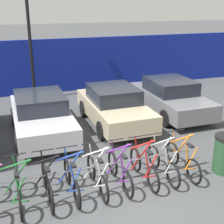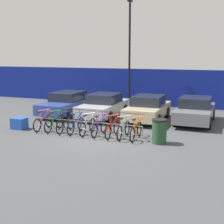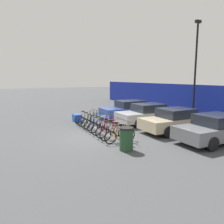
{
  "view_description": "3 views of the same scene",
  "coord_description": "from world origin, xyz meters",
  "views": [
    {
      "loc": [
        -2.58,
        -5.72,
        4.31
      ],
      "look_at": [
        0.3,
        2.49,
        1.21
      ],
      "focal_mm": 50.0,
      "sensor_mm": 36.0,
      "label": 1
    },
    {
      "loc": [
        5.42,
        -12.2,
        3.7
      ],
      "look_at": [
        0.29,
        0.92,
        1.05
      ],
      "focal_mm": 50.0,
      "sensor_mm": 36.0,
      "label": 2
    },
    {
      "loc": [
        10.71,
        -4.44,
        3.17
      ],
      "look_at": [
        -1.45,
        1.59,
        1.04
      ],
      "focal_mm": 35.0,
      "sensor_mm": 36.0,
      "label": 3
    }
  ],
  "objects": [
    {
      "name": "ground_plane",
      "position": [
        0.0,
        0.0,
        0.0
      ],
      "size": [
        120.0,
        120.0,
        0.0
      ],
      "primitive_type": "plane",
      "color": "#424447"
    },
    {
      "name": "hoarding_wall",
      "position": [
        0.0,
        9.5,
        1.31
      ],
      "size": [
        36.0,
        0.16,
        2.62
      ],
      "primitive_type": "cube",
      "color": "navy",
      "rests_on": "ground"
    },
    {
      "name": "bike_rack",
      "position": [
        -0.81,
        0.68,
        0.5
      ],
      "size": [
        5.31,
        0.04,
        0.57
      ],
      "color": "gray",
      "rests_on": "ground"
    },
    {
      "name": "bicycle_pink",
      "position": [
        -3.19,
        0.53,
        0.38
      ],
      "size": [
        0.68,
        1.71,
        1.05
      ],
      "rotation": [
        0.0,
        0.0,
        0.04
      ],
      "color": "black",
      "rests_on": "ground"
    },
    {
      "name": "bicycle_green",
      "position": [
        -2.58,
        0.53,
        0.38
      ],
      "size": [
        0.68,
        1.71,
        1.05
      ],
      "rotation": [
        0.0,
        0.0,
        0.07
      ],
      "color": "black",
      "rests_on": "ground"
    },
    {
      "name": "bicycle_black",
      "position": [
        -1.95,
        0.53,
        0.38
      ],
      "size": [
        0.68,
        1.71,
        1.05
      ],
      "rotation": [
        0.0,
        0.0,
        0.06
      ],
      "color": "black",
      "rests_on": "ground"
    },
    {
      "name": "bicycle_blue",
      "position": [
        -1.38,
        0.53,
        0.38
      ],
      "size": [
        0.68,
        1.71,
        1.05
      ],
      "rotation": [
        0.0,
        0.0,
        0.06
      ],
      "color": "black",
      "rests_on": "ground"
    },
    {
      "name": "bicycle_white",
      "position": [
        -0.77,
        0.53,
        0.38
      ],
      "size": [
        0.68,
        1.71,
        1.05
      ],
      "rotation": [
        0.0,
        0.0,
        -0.06
      ],
      "color": "black",
      "rests_on": "ground"
    },
    {
      "name": "bicycle_purple",
      "position": [
        -0.19,
        0.53,
        0.38
      ],
      "size": [
        0.68,
        1.71,
        1.05
      ],
      "rotation": [
        0.0,
        0.0,
        0.01
      ],
      "color": "black",
      "rests_on": "ground"
    },
    {
      "name": "bicycle_red",
      "position": [
        0.46,
        0.53,
        0.38
      ],
      "size": [
        0.68,
        1.71,
        1.05
      ],
      "rotation": [
        0.0,
        0.0,
        0.05
      ],
      "color": "black",
      "rests_on": "ground"
    },
    {
      "name": "bicycle_silver",
      "position": [
        1.0,
        0.53,
        0.38
      ],
      "size": [
        0.68,
        1.71,
        1.05
      ],
      "rotation": [
        0.0,
        0.0,
        0.06
      ],
      "color": "black",
      "rests_on": "ground"
    },
    {
      "name": "bicycle_orange",
      "position": [
        1.58,
        0.53,
        0.38
      ],
      "size": [
        0.68,
        1.71,
        1.05
      ],
      "rotation": [
        0.0,
        0.0,
        0.06
      ],
      "color": "black",
      "rests_on": "ground"
    },
    {
      "name": "car_blue",
      "position": [
        -4.01,
        4.41,
        0.69
      ],
      "size": [
        1.91,
        4.55,
        1.4
      ],
      "color": "#2D479E",
      "rests_on": "ground"
    },
    {
      "name": "car_silver",
      "position": [
        -1.57,
        4.39,
        0.69
      ],
      "size": [
        1.91,
        4.25,
        1.4
      ],
      "color": "#B7B7BC",
      "rests_on": "ground"
    },
    {
      "name": "car_beige",
      "position": [
        1.07,
        4.45,
        0.69
      ],
      "size": [
        1.91,
        4.06,
        1.4
      ],
      "color": "#C1B28E",
      "rests_on": "ground"
    },
    {
      "name": "car_grey",
      "position": [
        3.59,
        4.78,
        0.69
      ],
      "size": [
        1.91,
        4.13,
        1.4
      ],
      "color": "slate",
      "rests_on": "ground"
    },
    {
      "name": "lamp_post",
      "position": [
        -1.38,
        8.5,
        4.01
      ],
      "size": [
        0.24,
        0.44,
        7.29
      ],
      "color": "black",
      "rests_on": "ground"
    },
    {
      "name": "trash_bin",
      "position": [
        2.68,
        0.24,
        0.52
      ],
      "size": [
        0.63,
        0.63,
        1.03
      ],
      "color": "#234728",
      "rests_on": "ground"
    },
    {
      "name": "cargo_crate",
      "position": [
        -4.4,
        0.22,
        0.28
      ],
      "size": [
        0.7,
        0.56,
        0.55
      ],
      "primitive_type": "cube",
      "color": "blue",
      "rests_on": "ground"
    }
  ]
}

